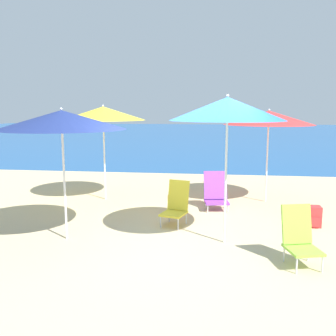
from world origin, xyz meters
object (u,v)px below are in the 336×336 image
object	(u,v)px
beach_chair_purple	(216,192)
backpack_orange	(176,204)
backpack_red	(313,217)
beach_umbrella_red	(269,118)
beach_chair_yellow	(176,204)
beach_umbrella_blue	(227,109)
beach_umbrella_navy	(62,120)
beach_chair_lime	(300,236)
seagull	(211,178)
beach_umbrella_yellow	(103,113)

from	to	relation	value
beach_chair_purple	backpack_orange	xyz separation A→B (m)	(-0.83, -0.50, -0.17)
backpack_red	beach_umbrella_red	bearing A→B (deg)	108.92
beach_chair_yellow	backpack_red	xyz separation A→B (m)	(2.53, 0.17, -0.20)
backpack_orange	beach_umbrella_blue	bearing A→B (deg)	-58.36
beach_umbrella_blue	backpack_orange	xyz separation A→B (m)	(-0.97, 1.58, -1.97)
beach_umbrella_navy	beach_chair_purple	world-z (taller)	beach_umbrella_navy
beach_umbrella_blue	beach_chair_lime	world-z (taller)	beach_umbrella_blue
beach_umbrella_navy	beach_chair_yellow	distance (m)	2.58
beach_chair_purple	beach_chair_yellow	world-z (taller)	beach_chair_yellow
beach_chair_lime	backpack_orange	distance (m)	3.06
beach_chair_yellow	backpack_orange	xyz separation A→B (m)	(-0.09, 0.70, -0.20)
beach_chair_yellow	seagull	distance (m)	4.17
beach_umbrella_blue	backpack_orange	distance (m)	2.70
beach_umbrella_yellow	beach_umbrella_red	xyz separation A→B (m)	(3.81, 0.26, -0.09)
beach_umbrella_navy	beach_umbrella_blue	distance (m)	2.64
backpack_orange	seagull	bearing A→B (deg)	78.71
seagull	backpack_red	bearing A→B (deg)	-63.92
beach_umbrella_yellow	beach_umbrella_navy	bearing A→B (deg)	-86.57
beach_umbrella_blue	beach_chair_purple	distance (m)	2.75
beach_chair_lime	seagull	world-z (taller)	beach_chair_lime
beach_chair_lime	backpack_red	world-z (taller)	beach_chair_lime
beach_umbrella_yellow	backpack_red	world-z (taller)	beach_umbrella_yellow
beach_umbrella_blue	beach_umbrella_red	xyz separation A→B (m)	(1.01, 2.88, -0.20)
beach_umbrella_yellow	beach_chair_purple	world-z (taller)	beach_umbrella_yellow
beach_chair_purple	beach_chair_yellow	size ratio (longest dim) A/B	0.98
beach_chair_lime	seagull	distance (m)	5.88
beach_chair_purple	beach_umbrella_yellow	bearing A→B (deg)	160.01
beach_umbrella_navy	beach_chair_purple	size ratio (longest dim) A/B	2.70
beach_chair_purple	beach_chair_yellow	bearing A→B (deg)	-130.26
beach_umbrella_yellow	seagull	distance (m)	3.95
beach_umbrella_yellow	beach_chair_lime	world-z (taller)	beach_umbrella_yellow
beach_umbrella_navy	beach_chair_purple	xyz separation A→B (m)	(2.48, 2.24, -1.62)
beach_chair_lime	beach_umbrella_yellow	bearing A→B (deg)	124.47
beach_umbrella_blue	beach_umbrella_red	size ratio (longest dim) A/B	1.10
beach_umbrella_yellow	beach_umbrella_red	distance (m)	3.82
beach_umbrella_yellow	backpack_orange	distance (m)	2.80
beach_umbrella_yellow	beach_umbrella_blue	distance (m)	3.83
backpack_red	backpack_orange	xyz separation A→B (m)	(-2.62, 0.53, 0.01)
beach_umbrella_navy	backpack_red	distance (m)	4.79
beach_umbrella_yellow	backpack_red	distance (m)	5.06
beach_chair_purple	beach_umbrella_navy	bearing A→B (deg)	-146.39
beach_umbrella_blue	beach_umbrella_red	distance (m)	3.06
beach_chair_lime	beach_chair_yellow	distance (m)	2.49
beach_umbrella_navy	beach_chair_purple	distance (m)	3.72
beach_umbrella_yellow	beach_umbrella_red	bearing A→B (deg)	3.97
beach_umbrella_blue	beach_chair_yellow	distance (m)	2.17
beach_chair_purple	beach_umbrella_red	bearing A→B (deg)	25.97
beach_umbrella_navy	beach_chair_yellow	xyz separation A→B (m)	(1.74, 1.05, -1.60)
beach_umbrella_navy	backpack_orange	size ratio (longest dim) A/B	5.46
seagull	beach_chair_yellow	bearing A→B (deg)	-98.23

